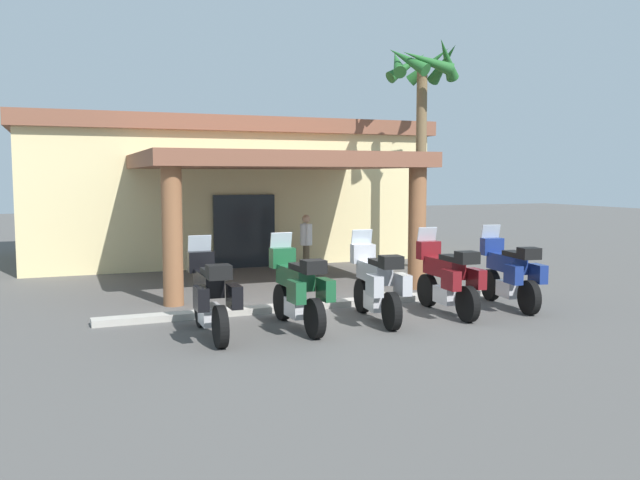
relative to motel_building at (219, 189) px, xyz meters
The scene contains 10 objects.
ground_plane 10.28m from the motel_building, 90.42° to the right, with size 80.00×80.00×0.00m, color #514F4C.
motel_building is the anchor object (origin of this frame).
motorcycle_black 11.60m from the motel_building, 104.80° to the right, with size 0.71×2.21×1.61m.
motorcycle_green 11.31m from the motel_building, 97.20° to the right, with size 0.70×2.21×1.61m.
motorcycle_silver 11.20m from the motel_building, 89.33° to the right, with size 0.79×2.21×1.61m.
motorcycle_maroon 11.29m from the motel_building, 81.44° to the right, with size 0.73×2.21×1.61m.
motorcycle_blue 11.53m from the motel_building, 73.75° to the right, with size 0.85×2.20×1.61m.
pedestrian 5.51m from the motel_building, 78.64° to the right, with size 0.32×0.52×1.61m.
palm_tree_near_portico 7.45m from the motel_building, 47.82° to the right, with size 2.22×2.22×6.46m.
curb_strip 9.79m from the motel_building, 89.22° to the right, with size 9.67×0.36×0.12m, color #ADA89E.
Camera 1 is at (-5.34, -11.68, 2.63)m, focal length 37.44 mm.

